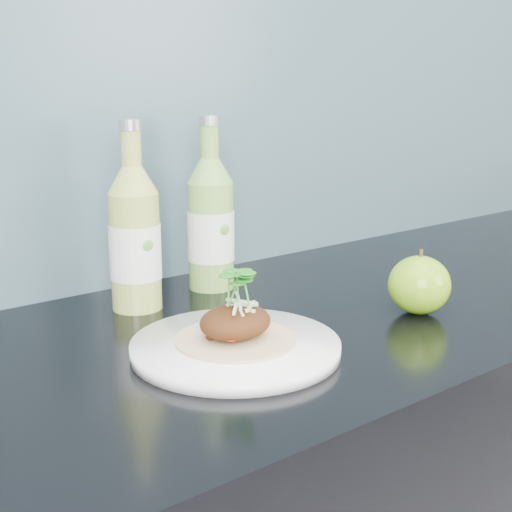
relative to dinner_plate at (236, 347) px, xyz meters
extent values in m
cube|color=#71A0B2|center=(0.09, 0.36, 0.34)|extent=(4.00, 0.02, 0.70)
cylinder|color=white|center=(0.00, 0.00, 0.00)|extent=(0.30, 0.30, 0.02)
cylinder|color=tan|center=(0.00, 0.00, 0.01)|extent=(0.15, 0.15, 0.00)
ellipsoid|color=#4C260E|center=(0.00, 0.00, 0.03)|extent=(0.09, 0.08, 0.04)
ellipsoid|color=#509810|center=(0.30, -0.04, 0.03)|extent=(0.12, 0.12, 0.08)
cylinder|color=#472D14|center=(0.30, -0.04, 0.08)|extent=(0.01, 0.00, 0.01)
cylinder|color=#A2B64B|center=(-0.01, 0.23, 0.08)|extent=(0.07, 0.07, 0.17)
cone|color=#A2B64B|center=(-0.01, 0.23, 0.18)|extent=(0.07, 0.07, 0.04)
cylinder|color=#A2B64B|center=(-0.01, 0.23, 0.23)|extent=(0.03, 0.03, 0.05)
cylinder|color=silver|center=(-0.01, 0.23, 0.26)|extent=(0.03, 0.03, 0.02)
cylinder|color=white|center=(-0.01, 0.23, 0.08)|extent=(0.08, 0.08, 0.08)
ellipsoid|color=#59A533|center=(-0.01, 0.20, 0.09)|extent=(0.02, 0.00, 0.02)
cylinder|color=#7BAF49|center=(0.14, 0.25, 0.08)|extent=(0.08, 0.08, 0.17)
cone|color=#7BAF49|center=(0.14, 0.25, 0.18)|extent=(0.07, 0.07, 0.04)
cylinder|color=#7BAF49|center=(0.14, 0.25, 0.23)|extent=(0.03, 0.03, 0.05)
cylinder|color=silver|center=(0.14, 0.25, 0.26)|extent=(0.03, 0.03, 0.02)
cylinder|color=white|center=(0.14, 0.25, 0.08)|extent=(0.08, 0.08, 0.08)
ellipsoid|color=#59A533|center=(0.14, 0.22, 0.09)|extent=(0.02, 0.00, 0.02)
camera|label=1|loc=(-0.49, -0.66, 0.32)|focal=50.00mm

